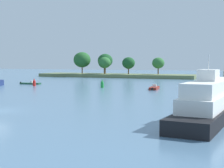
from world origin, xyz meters
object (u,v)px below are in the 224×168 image
at_px(fishing_skiff, 154,88).
at_px(white_riverboat, 213,101).
at_px(channel_buoy_red, 34,83).
at_px(channel_buoy_green, 102,84).
at_px(small_motorboat, 30,83).

relative_size(fishing_skiff, white_riverboat, 0.26).
distance_m(channel_buoy_red, channel_buoy_green, 17.08).
distance_m(small_motorboat, fishing_skiff, 34.13).
relative_size(small_motorboat, white_riverboat, 0.25).
bearing_deg(channel_buoy_green, channel_buoy_red, -173.93).
distance_m(small_motorboat, white_riverboat, 60.26).
height_order(small_motorboat, fishing_skiff, fishing_skiff).
xyz_separation_m(fishing_skiff, channel_buoy_red, (-28.92, -1.94, 0.52)).
relative_size(fishing_skiff, channel_buoy_red, 3.05).
bearing_deg(fishing_skiff, white_riverboat, -64.53).
relative_size(white_riverboat, channel_buoy_green, 11.94).
bearing_deg(small_motorboat, white_riverboat, -35.50).
bearing_deg(channel_buoy_red, fishing_skiff, 3.83).
bearing_deg(white_riverboat, fishing_skiff, 115.47).
relative_size(fishing_skiff, channel_buoy_green, 3.05).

